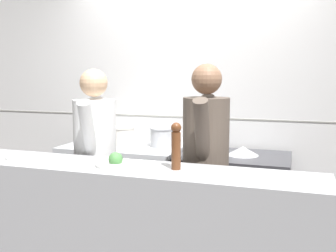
% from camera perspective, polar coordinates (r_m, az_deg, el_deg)
% --- Properties ---
extents(wall_back_tiled, '(8.00, 0.06, 2.60)m').
position_cam_1_polar(wall_back_tiled, '(3.85, 3.59, 3.51)').
color(wall_back_tiled, white).
rests_on(wall_back_tiled, ground_plane).
extents(oven_range, '(1.10, 0.71, 0.91)m').
position_cam_1_polar(oven_range, '(3.82, -6.19, -9.47)').
color(oven_range, '#38383D').
rests_on(oven_range, ground_plane).
extents(prep_counter, '(0.94, 0.65, 0.88)m').
position_cam_1_polar(prep_counter, '(3.54, 9.41, -11.22)').
color(prep_counter, '#38383D').
rests_on(prep_counter, ground_plane).
extents(pass_counter, '(2.54, 0.45, 0.99)m').
position_cam_1_polar(pass_counter, '(2.71, -6.42, -16.11)').
color(pass_counter, '#B7BABF').
rests_on(pass_counter, ground_plane).
extents(stock_pot, '(0.29, 0.29, 0.24)m').
position_cam_1_polar(stock_pot, '(3.87, -11.37, -0.55)').
color(stock_pot, beige).
rests_on(stock_pot, oven_range).
extents(sauce_pot, '(0.24, 0.24, 0.17)m').
position_cam_1_polar(sauce_pot, '(3.73, -6.63, -1.32)').
color(sauce_pot, beige).
rests_on(sauce_pot, oven_range).
extents(braising_pot, '(0.24, 0.24, 0.17)m').
position_cam_1_polar(braising_pot, '(3.61, -0.82, -1.50)').
color(braising_pot, '#B7BABF').
rests_on(braising_pot, oven_range).
extents(mixing_bowl_steel, '(0.27, 0.27, 0.08)m').
position_cam_1_polar(mixing_bowl_steel, '(3.42, 10.80, -3.55)').
color(mixing_bowl_steel, '#B7BABF').
rests_on(mixing_bowl_steel, prep_counter).
extents(chefs_knife, '(0.30, 0.20, 0.02)m').
position_cam_1_polar(chefs_knife, '(3.29, 6.00, -4.48)').
color(chefs_knife, '#B7BABF').
rests_on(chefs_knife, prep_counter).
extents(plated_dish_main, '(0.23, 0.23, 0.02)m').
position_cam_1_polar(plated_dish_main, '(2.94, -20.32, -4.26)').
color(plated_dish_main, white).
rests_on(plated_dish_main, pass_counter).
extents(plated_dish_appetiser, '(0.26, 0.26, 0.09)m').
position_cam_1_polar(plated_dish_appetiser, '(2.57, -7.60, -5.24)').
color(plated_dish_appetiser, white).
rests_on(plated_dish_appetiser, pass_counter).
extents(pepper_mill, '(0.06, 0.06, 0.29)m').
position_cam_1_polar(pepper_mill, '(2.43, 1.18, -2.77)').
color(pepper_mill, brown).
rests_on(pepper_mill, pass_counter).
extents(chef_head_cook, '(0.40, 0.70, 1.61)m').
position_cam_1_polar(chef_head_cook, '(3.14, -10.47, -5.01)').
color(chef_head_cook, black).
rests_on(chef_head_cook, ground_plane).
extents(chef_sous, '(0.37, 0.72, 1.65)m').
position_cam_1_polar(chef_sous, '(2.88, 5.47, -5.65)').
color(chef_sous, black).
rests_on(chef_sous, ground_plane).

